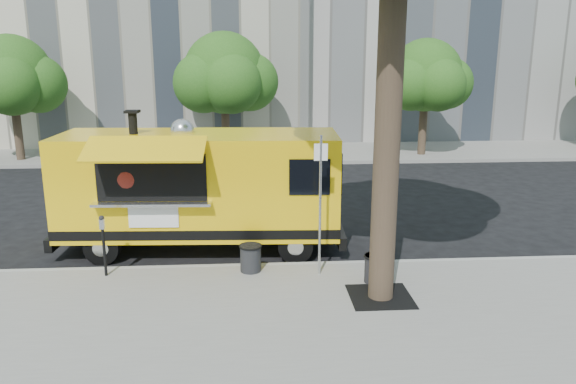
% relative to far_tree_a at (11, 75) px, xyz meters
% --- Properties ---
extents(ground, '(120.00, 120.00, 0.00)m').
position_rel_far_tree_a_xyz_m(ground, '(10.00, -12.30, -3.78)').
color(ground, black).
rests_on(ground, ground).
extents(sidewalk, '(60.00, 6.00, 0.15)m').
position_rel_far_tree_a_xyz_m(sidewalk, '(10.00, -16.30, -3.70)').
color(sidewalk, gray).
rests_on(sidewalk, ground).
extents(curb, '(60.00, 0.14, 0.16)m').
position_rel_far_tree_a_xyz_m(curb, '(10.00, -13.23, -3.70)').
color(curb, '#999993').
rests_on(curb, ground).
extents(far_sidewalk, '(60.00, 5.00, 0.15)m').
position_rel_far_tree_a_xyz_m(far_sidewalk, '(10.00, 1.20, -3.70)').
color(far_sidewalk, gray).
rests_on(far_sidewalk, ground).
extents(tree_well, '(1.20, 1.20, 0.02)m').
position_rel_far_tree_a_xyz_m(tree_well, '(12.60, -15.10, -3.62)').
color(tree_well, black).
rests_on(tree_well, sidewalk).
extents(far_tree_a, '(3.42, 3.42, 5.36)m').
position_rel_far_tree_a_xyz_m(far_tree_a, '(0.00, 0.00, 0.00)').
color(far_tree_a, '#33261C').
rests_on(far_tree_a, far_sidewalk).
extents(far_tree_b, '(3.60, 3.60, 5.50)m').
position_rel_far_tree_a_xyz_m(far_tree_b, '(9.00, 0.40, 0.06)').
color(far_tree_b, '#33261C').
rests_on(far_tree_b, far_sidewalk).
extents(far_tree_c, '(3.24, 3.24, 5.21)m').
position_rel_far_tree_a_xyz_m(far_tree_c, '(18.00, 0.10, -0.06)').
color(far_tree_c, '#33261C').
rests_on(far_tree_c, far_sidewalk).
extents(sign_post, '(0.28, 0.06, 3.00)m').
position_rel_far_tree_a_xyz_m(sign_post, '(11.55, -13.85, -1.93)').
color(sign_post, silver).
rests_on(sign_post, sidewalk).
extents(parking_meter, '(0.11, 0.11, 1.33)m').
position_rel_far_tree_a_xyz_m(parking_meter, '(7.00, -13.65, -2.79)').
color(parking_meter, black).
rests_on(parking_meter, sidewalk).
extents(food_truck, '(7.03, 3.36, 3.43)m').
position_rel_far_tree_a_xyz_m(food_truck, '(8.85, -11.75, -2.16)').
color(food_truck, yellow).
rests_on(food_truck, ground).
extents(trash_bin_left, '(0.49, 0.49, 0.59)m').
position_rel_far_tree_a_xyz_m(trash_bin_left, '(10.08, -13.60, -3.31)').
color(trash_bin_left, black).
rests_on(trash_bin_left, sidewalk).
extents(trash_bin_right, '(0.49, 0.49, 0.59)m').
position_rel_far_tree_a_xyz_m(trash_bin_right, '(12.65, -14.38, -3.31)').
color(trash_bin_right, black).
rests_on(trash_bin_right, sidewalk).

